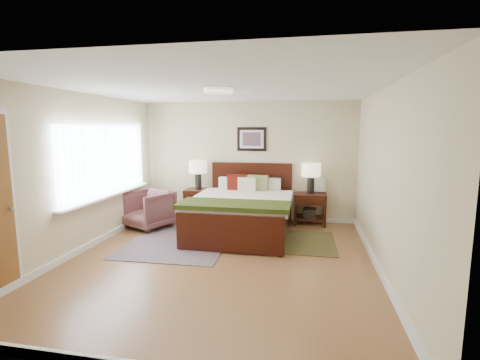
# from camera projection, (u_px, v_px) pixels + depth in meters

# --- Properties ---
(floor) EXTENTS (5.00, 5.00, 0.00)m
(floor) POSITION_uv_depth(u_px,v_px,m) (220.00, 260.00, 5.17)
(floor) COLOR brown
(floor) RESTS_ON ground
(back_wall) EXTENTS (4.50, 0.04, 2.50)m
(back_wall) POSITION_uv_depth(u_px,v_px,m) (248.00, 161.00, 7.42)
(back_wall) COLOR beige
(back_wall) RESTS_ON ground
(front_wall) EXTENTS (4.50, 0.04, 2.50)m
(front_wall) POSITION_uv_depth(u_px,v_px,m) (136.00, 222.00, 2.56)
(front_wall) COLOR beige
(front_wall) RESTS_ON ground
(left_wall) EXTENTS (0.04, 5.00, 2.50)m
(left_wall) POSITION_uv_depth(u_px,v_px,m) (79.00, 173.00, 5.41)
(left_wall) COLOR beige
(left_wall) RESTS_ON ground
(right_wall) EXTENTS (0.04, 5.00, 2.50)m
(right_wall) POSITION_uv_depth(u_px,v_px,m) (385.00, 181.00, 4.57)
(right_wall) COLOR beige
(right_wall) RESTS_ON ground
(ceiling) EXTENTS (4.50, 5.00, 0.02)m
(ceiling) POSITION_uv_depth(u_px,v_px,m) (219.00, 88.00, 4.81)
(ceiling) COLOR white
(ceiling) RESTS_ON back_wall
(window) EXTENTS (0.11, 2.72, 1.32)m
(window) POSITION_uv_depth(u_px,v_px,m) (107.00, 161.00, 6.06)
(window) COLOR silver
(window) RESTS_ON left_wall
(ceil_fixture) EXTENTS (0.44, 0.44, 0.08)m
(ceil_fixture) POSITION_uv_depth(u_px,v_px,m) (219.00, 90.00, 4.81)
(ceil_fixture) COLOR white
(ceil_fixture) RESTS_ON ceiling
(bed) EXTENTS (1.83, 2.23, 1.20)m
(bed) POSITION_uv_depth(u_px,v_px,m) (242.00, 204.00, 6.44)
(bed) COLOR #351108
(bed) RESTS_ON ground
(wall_art) EXTENTS (0.62, 0.05, 0.50)m
(wall_art) POSITION_uv_depth(u_px,v_px,m) (252.00, 139.00, 7.31)
(wall_art) COLOR black
(wall_art) RESTS_ON back_wall
(nightstand_left) EXTENTS (0.54, 0.49, 0.65)m
(nightstand_left) POSITION_uv_depth(u_px,v_px,m) (198.00, 195.00, 7.48)
(nightstand_left) COLOR #351108
(nightstand_left) RESTS_ON ground
(nightstand_right) EXTENTS (0.64, 0.48, 0.63)m
(nightstand_right) POSITION_uv_depth(u_px,v_px,m) (310.00, 206.00, 7.06)
(nightstand_right) COLOR #351108
(nightstand_right) RESTS_ON ground
(lamp_left) EXTENTS (0.38, 0.38, 0.61)m
(lamp_left) POSITION_uv_depth(u_px,v_px,m) (198.00, 169.00, 7.42)
(lamp_left) COLOR black
(lamp_left) RESTS_ON nightstand_left
(lamp_right) EXTENTS (0.38, 0.38, 0.61)m
(lamp_right) POSITION_uv_depth(u_px,v_px,m) (311.00, 172.00, 6.97)
(lamp_right) COLOR black
(lamp_right) RESTS_ON nightstand_right
(armchair) EXTENTS (1.06, 1.07, 0.74)m
(armchair) POSITION_uv_depth(u_px,v_px,m) (148.00, 209.00, 6.81)
(armchair) COLOR brown
(armchair) RESTS_ON ground
(rug_persian) EXTENTS (1.73, 2.40, 0.01)m
(rug_persian) POSITION_uv_depth(u_px,v_px,m) (183.00, 238.00, 6.17)
(rug_persian) COLOR #0D1E42
(rug_persian) RESTS_ON ground
(rug_navy) EXTENTS (0.90, 1.34, 0.01)m
(rug_navy) POSITION_uv_depth(u_px,v_px,m) (309.00, 242.00, 5.96)
(rug_navy) COLOR black
(rug_navy) RESTS_ON ground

